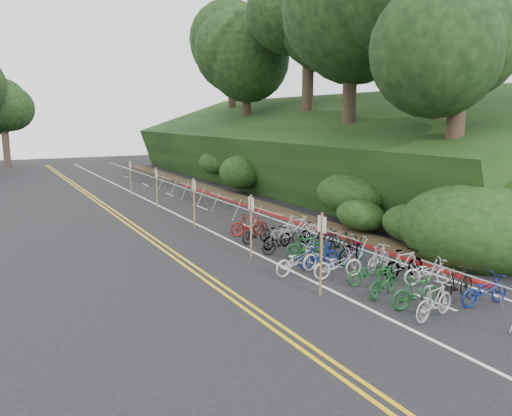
{
  "coord_description": "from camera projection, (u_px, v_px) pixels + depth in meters",
  "views": [
    {
      "loc": [
        -8.45,
        -11.87,
        5.48
      ],
      "look_at": [
        2.53,
        8.12,
        1.3
      ],
      "focal_mm": 35.0,
      "sensor_mm": 36.0,
      "label": 1
    }
  ],
  "objects": [
    {
      "name": "ground",
      "position": [
        311.0,
        299.0,
        15.23
      ],
      "size": [
        120.0,
        120.0,
        0.0
      ],
      "primitive_type": "plane",
      "color": "black",
      "rests_on": "ground"
    },
    {
      "name": "road_markings",
      "position": [
        202.0,
        231.0,
        24.23
      ],
      "size": [
        7.47,
        80.0,
        0.01
      ],
      "color": "gold",
      "rests_on": "ground"
    },
    {
      "name": "red_curb",
      "position": [
        272.0,
        214.0,
        28.26
      ],
      "size": [
        0.25,
        28.0,
        0.1
      ],
      "primitive_type": "cube",
      "color": "maroon",
      "rests_on": "ground"
    },
    {
      "name": "embankment",
      "position": [
        308.0,
        156.0,
        37.31
      ],
      "size": [
        14.3,
        48.14,
        9.11
      ],
      "color": "black",
      "rests_on": "ground"
    },
    {
      "name": "tree_cluster",
      "position": [
        251.0,
        40.0,
        36.85
      ],
      "size": [
        32.06,
        53.72,
        17.69
      ],
      "color": "#2D2319",
      "rests_on": "ground"
    },
    {
      "name": "bike_rack_front",
      "position": [
        464.0,
        285.0,
        13.85
      ],
      "size": [
        1.16,
        3.13,
        1.2
      ],
      "color": "gray",
      "rests_on": "ground"
    },
    {
      "name": "bike_racks_rest",
      "position": [
        221.0,
        201.0,
        27.7
      ],
      "size": [
        1.14,
        23.0,
        1.17
      ],
      "color": "gray",
      "rests_on": "ground"
    },
    {
      "name": "signpost_near",
      "position": [
        321.0,
        249.0,
        15.3
      ],
      "size": [
        0.08,
        0.4,
        2.61
      ],
      "color": "brown",
      "rests_on": "ground"
    },
    {
      "name": "signposts_rest",
      "position": [
        174.0,
        192.0,
        27.32
      ],
      "size": [
        0.08,
        18.4,
        2.5
      ],
      "color": "brown",
      "rests_on": "ground"
    },
    {
      "name": "bike_front",
      "position": [
        297.0,
        260.0,
        17.55
      ],
      "size": [
        0.94,
        1.97,
        0.99
      ],
      "primitive_type": "imported",
      "rotation": [
        0.0,
        0.0,
        1.72
      ],
      "color": "beige",
      "rests_on": "ground"
    },
    {
      "name": "bike_valet",
      "position": [
        345.0,
        254.0,
        18.39
      ],
      "size": [
        3.28,
        12.81,
        1.08
      ],
      "color": "#9E9EA3",
      "rests_on": "ground"
    }
  ]
}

